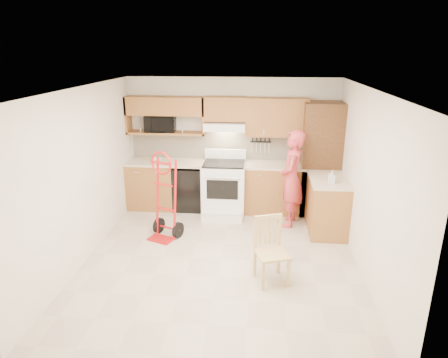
# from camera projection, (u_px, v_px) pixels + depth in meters

# --- Properties ---
(floor) EXTENTS (4.00, 4.50, 0.02)m
(floor) POSITION_uv_depth(u_px,v_px,m) (221.00, 260.00, 5.94)
(floor) COLOR beige
(floor) RESTS_ON ground
(ceiling) EXTENTS (4.00, 4.50, 0.02)m
(ceiling) POSITION_uv_depth(u_px,v_px,m) (220.00, 88.00, 5.14)
(ceiling) COLOR white
(ceiling) RESTS_ON ground
(wall_back) EXTENTS (4.00, 0.02, 2.50)m
(wall_back) POSITION_uv_depth(u_px,v_px,m) (232.00, 143.00, 7.68)
(wall_back) COLOR white
(wall_back) RESTS_ON ground
(wall_front) EXTENTS (4.00, 0.02, 2.50)m
(wall_front) POSITION_uv_depth(u_px,v_px,m) (195.00, 263.00, 3.41)
(wall_front) COLOR white
(wall_front) RESTS_ON ground
(wall_left) EXTENTS (0.02, 4.50, 2.50)m
(wall_left) POSITION_uv_depth(u_px,v_px,m) (82.00, 176.00, 5.72)
(wall_left) COLOR white
(wall_left) RESTS_ON ground
(wall_right) EXTENTS (0.02, 4.50, 2.50)m
(wall_right) POSITION_uv_depth(u_px,v_px,m) (368.00, 184.00, 5.37)
(wall_right) COLOR white
(wall_right) RESTS_ON ground
(backsplash) EXTENTS (3.92, 0.03, 0.55)m
(backsplash) POSITION_uv_depth(u_px,v_px,m) (232.00, 146.00, 7.67)
(backsplash) COLOR beige
(backsplash) RESTS_ON wall_back
(lower_cab_left) EXTENTS (0.90, 0.60, 0.90)m
(lower_cab_left) POSITION_uv_depth(u_px,v_px,m) (152.00, 185.00, 7.77)
(lower_cab_left) COLOR #A26C40
(lower_cab_left) RESTS_ON ground
(dishwasher) EXTENTS (0.60, 0.60, 0.85)m
(dishwasher) POSITION_uv_depth(u_px,v_px,m) (190.00, 187.00, 7.71)
(dishwasher) COLOR black
(dishwasher) RESTS_ON ground
(lower_cab_right) EXTENTS (1.14, 0.60, 0.90)m
(lower_cab_right) POSITION_uv_depth(u_px,v_px,m) (274.00, 189.00, 7.57)
(lower_cab_right) COLOR #A26C40
(lower_cab_right) RESTS_ON ground
(countertop_left) EXTENTS (1.50, 0.63, 0.04)m
(countertop_left) POSITION_uv_depth(u_px,v_px,m) (166.00, 162.00, 7.60)
(countertop_left) COLOR beige
(countertop_left) RESTS_ON lower_cab_left
(countertop_right) EXTENTS (1.14, 0.63, 0.04)m
(countertop_right) POSITION_uv_depth(u_px,v_px,m) (275.00, 165.00, 7.42)
(countertop_right) COLOR beige
(countertop_right) RESTS_ON lower_cab_right
(cab_return_right) EXTENTS (0.60, 1.00, 0.90)m
(cab_return_right) POSITION_uv_depth(u_px,v_px,m) (327.00, 206.00, 6.73)
(cab_return_right) COLOR #A26C40
(cab_return_right) RESTS_ON ground
(countertop_return) EXTENTS (0.63, 1.00, 0.04)m
(countertop_return) POSITION_uv_depth(u_px,v_px,m) (329.00, 180.00, 6.59)
(countertop_return) COLOR beige
(countertop_return) RESTS_ON cab_return_right
(pantry_tall) EXTENTS (0.70, 0.60, 2.10)m
(pantry_tall) POSITION_uv_depth(u_px,v_px,m) (320.00, 159.00, 7.30)
(pantry_tall) COLOR brown
(pantry_tall) RESTS_ON ground
(upper_cab_left) EXTENTS (1.50, 0.33, 0.34)m
(upper_cab_left) POSITION_uv_depth(u_px,v_px,m) (165.00, 106.00, 7.39)
(upper_cab_left) COLOR #A26C40
(upper_cab_left) RESTS_ON wall_back
(upper_shelf_mw) EXTENTS (1.50, 0.33, 0.04)m
(upper_shelf_mw) POSITION_uv_depth(u_px,v_px,m) (166.00, 133.00, 7.55)
(upper_shelf_mw) COLOR #A26C40
(upper_shelf_mw) RESTS_ON wall_back
(upper_cab_center) EXTENTS (0.76, 0.33, 0.44)m
(upper_cab_center) POSITION_uv_depth(u_px,v_px,m) (225.00, 109.00, 7.31)
(upper_cab_center) COLOR #A26C40
(upper_cab_center) RESTS_ON wall_back
(upper_cab_right) EXTENTS (1.14, 0.33, 0.70)m
(upper_cab_right) POSITION_uv_depth(u_px,v_px,m) (277.00, 117.00, 7.27)
(upper_cab_right) COLOR #A26C40
(upper_cab_right) RESTS_ON wall_back
(range_hood) EXTENTS (0.76, 0.46, 0.14)m
(range_hood) POSITION_uv_depth(u_px,v_px,m) (225.00, 126.00, 7.34)
(range_hood) COLOR white
(range_hood) RESTS_ON wall_back
(knife_strip) EXTENTS (0.40, 0.05, 0.29)m
(knife_strip) POSITION_uv_depth(u_px,v_px,m) (261.00, 145.00, 7.58)
(knife_strip) COLOR black
(knife_strip) RESTS_ON backsplash
(microwave) EXTENTS (0.59, 0.42, 0.31)m
(microwave) POSITION_uv_depth(u_px,v_px,m) (160.00, 123.00, 7.51)
(microwave) COLOR black
(microwave) RESTS_ON upper_shelf_mw
(range) EXTENTS (0.79, 1.04, 1.16)m
(range) POSITION_uv_depth(u_px,v_px,m) (224.00, 184.00, 7.41)
(range) COLOR white
(range) RESTS_ON ground
(person) EXTENTS (0.51, 0.68, 1.71)m
(person) POSITION_uv_depth(u_px,v_px,m) (291.00, 179.00, 6.85)
(person) COLOR #C33A41
(person) RESTS_ON ground
(hand_truck) EXTENTS (0.67, 0.65, 1.33)m
(hand_truck) POSITION_uv_depth(u_px,v_px,m) (163.00, 200.00, 6.40)
(hand_truck) COLOR red
(hand_truck) RESTS_ON ground
(dining_chair) EXTENTS (0.52, 0.55, 0.90)m
(dining_chair) POSITION_uv_depth(u_px,v_px,m) (272.00, 252.00, 5.24)
(dining_chair) COLOR #DBB773
(dining_chair) RESTS_ON ground
(soap_bottle) EXTENTS (0.10, 0.10, 0.21)m
(soap_bottle) POSITION_uv_depth(u_px,v_px,m) (332.00, 177.00, 6.35)
(soap_bottle) COLOR white
(soap_bottle) RESTS_ON countertop_return
(bowl) EXTENTS (0.27, 0.27, 0.06)m
(bowl) POSITION_uv_depth(u_px,v_px,m) (157.00, 160.00, 7.60)
(bowl) COLOR white
(bowl) RESTS_ON countertop_left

